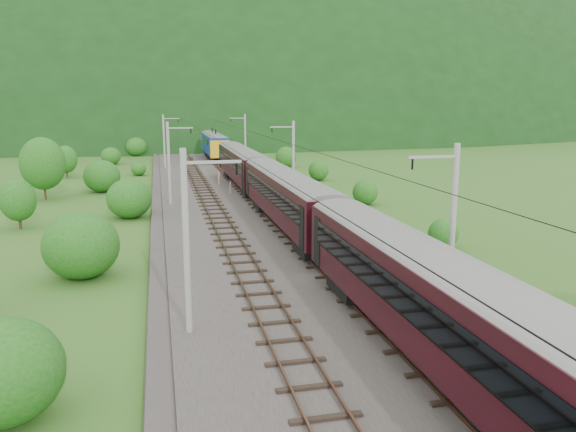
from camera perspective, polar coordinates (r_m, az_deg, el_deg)
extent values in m
plane|color=#335B1C|center=(26.49, 3.82, -11.05)|extent=(600.00, 600.00, 0.00)
cube|color=#38332D|center=(35.58, -0.85, -4.81)|extent=(14.00, 220.00, 0.30)
cube|color=#513223|center=(34.99, -5.86, -4.57)|extent=(0.08, 220.00, 0.15)
cube|color=#513223|center=(35.19, -3.54, -4.44)|extent=(0.08, 220.00, 0.15)
cube|color=black|center=(35.12, -4.69, -4.72)|extent=(2.40, 220.00, 0.12)
cube|color=#513223|center=(35.87, 1.78, -4.11)|extent=(0.08, 220.00, 0.15)
cube|color=#513223|center=(36.25, 3.98, -3.96)|extent=(0.08, 220.00, 0.15)
cube|color=black|center=(36.09, 2.89, -4.24)|extent=(2.40, 220.00, 0.12)
cylinder|color=gray|center=(24.12, -10.30, -2.71)|extent=(0.28, 0.28, 8.00)
cube|color=gray|center=(23.61, -7.67, 5.45)|extent=(2.40, 0.12, 0.12)
cylinder|color=black|center=(23.76, -5.24, 4.81)|extent=(0.10, 0.10, 0.50)
cylinder|color=gray|center=(55.70, -12.00, 5.23)|extent=(0.28, 0.28, 8.00)
cube|color=gray|center=(55.48, -10.90, 8.78)|extent=(2.40, 0.12, 0.12)
cylinder|color=black|center=(55.54, -9.84, 8.51)|extent=(0.10, 0.10, 0.50)
cylinder|color=gray|center=(87.58, -12.48, 7.42)|extent=(0.28, 0.28, 8.00)
cube|color=gray|center=(87.44, -11.78, 9.67)|extent=(2.40, 0.12, 0.12)
cylinder|color=black|center=(87.48, -11.11, 9.50)|extent=(0.10, 0.10, 0.50)
cylinder|color=gray|center=(119.53, -12.70, 8.43)|extent=(0.28, 0.28, 8.00)
cube|color=gray|center=(119.43, -12.19, 10.08)|extent=(2.40, 0.12, 0.12)
cylinder|color=black|center=(119.46, -11.69, 9.96)|extent=(0.10, 0.10, 0.50)
cylinder|color=gray|center=(151.50, -12.83, 9.02)|extent=(0.28, 0.28, 8.00)
cube|color=gray|center=(151.42, -12.42, 10.32)|extent=(2.40, 0.12, 0.12)
cylinder|color=black|center=(151.44, -12.03, 10.23)|extent=(0.10, 0.10, 0.50)
cylinder|color=gray|center=(27.58, 16.37, -1.21)|extent=(0.28, 0.28, 8.00)
cube|color=gray|center=(26.49, 14.51, 5.84)|extent=(2.40, 0.12, 0.12)
cylinder|color=black|center=(26.07, 12.52, 5.18)|extent=(0.10, 0.10, 0.50)
cylinder|color=gray|center=(57.28, 0.55, 5.65)|extent=(0.28, 0.28, 8.00)
cube|color=gray|center=(56.76, -0.64, 9.04)|extent=(2.40, 0.12, 0.12)
cylinder|color=black|center=(56.57, -1.64, 8.72)|extent=(0.10, 0.10, 0.50)
cylinder|color=gray|center=(88.60, -4.37, 7.69)|extent=(0.28, 0.28, 8.00)
cube|color=gray|center=(88.26, -5.18, 9.88)|extent=(2.40, 0.12, 0.12)
cylinder|color=black|center=(88.14, -5.83, 9.67)|extent=(0.10, 0.10, 0.50)
cylinder|color=gray|center=(120.27, -6.72, 8.65)|extent=(0.28, 0.28, 8.00)
cube|color=gray|center=(120.03, -7.34, 10.25)|extent=(2.40, 0.12, 0.12)
cylinder|color=black|center=(119.94, -7.81, 10.10)|extent=(0.10, 0.10, 0.50)
cylinder|color=gray|center=(152.09, -8.09, 9.20)|extent=(0.28, 0.28, 8.00)
cube|color=gray|center=(151.89, -8.59, 10.46)|extent=(2.40, 0.12, 0.12)
cylinder|color=black|center=(151.82, -8.97, 10.34)|extent=(0.10, 0.10, 0.50)
cylinder|color=black|center=(33.86, -4.88, 6.30)|extent=(0.03, 198.00, 0.03)
cylinder|color=black|center=(34.87, 3.00, 6.48)|extent=(0.03, 198.00, 0.03)
ellipsoid|color=black|center=(283.65, -11.74, 9.23)|extent=(504.00, 360.00, 244.00)
cube|color=black|center=(21.53, 14.42, -8.18)|extent=(2.98, 22.57, 3.08)
cylinder|color=slate|center=(21.11, 14.61, -4.63)|extent=(2.98, 22.46, 2.98)
cube|color=black|center=(20.78, 10.75, -7.66)|extent=(0.05, 19.87, 1.18)
cube|color=black|center=(22.13, 17.97, -6.83)|extent=(0.05, 19.87, 1.18)
cube|color=black|center=(29.01, 7.03, -6.90)|extent=(2.26, 3.28, 0.92)
cube|color=black|center=(43.26, -0.05, 2.04)|extent=(2.98, 22.57, 3.08)
cylinder|color=slate|center=(43.06, -0.05, 3.86)|extent=(2.98, 22.46, 2.98)
cube|color=black|center=(42.89, -2.02, 2.45)|extent=(0.05, 19.87, 1.18)
cube|color=black|center=(43.56, 1.88, 2.59)|extent=(0.05, 19.87, 1.18)
cube|color=black|center=(36.19, 2.77, -3.10)|extent=(2.26, 3.28, 0.92)
cube|color=black|center=(51.22, -2.04, 1.25)|extent=(2.26, 3.28, 0.92)
cube|color=black|center=(66.34, -4.68, 5.32)|extent=(2.98, 22.57, 3.08)
cylinder|color=slate|center=(66.20, -4.70, 6.51)|extent=(2.98, 22.46, 2.98)
cube|color=black|center=(66.10, -5.98, 5.59)|extent=(0.05, 19.87, 1.18)
cube|color=black|center=(66.53, -3.39, 5.67)|extent=(0.05, 19.87, 1.18)
cube|color=black|center=(58.86, -3.51, 2.58)|extent=(2.26, 3.28, 0.92)
cube|color=black|center=(74.34, -5.55, 4.41)|extent=(2.26, 3.28, 0.92)
cube|color=navy|center=(98.88, -7.51, 7.29)|extent=(2.98, 18.47, 3.08)
cylinder|color=slate|center=(98.79, -7.53, 8.09)|extent=(2.98, 18.38, 2.98)
cube|color=black|center=(98.72, -8.39, 7.47)|extent=(0.05, 16.25, 1.18)
cube|color=black|center=(99.01, -6.64, 7.53)|extent=(0.05, 16.25, 1.18)
cube|color=black|center=(92.64, -7.08, 5.78)|extent=(2.26, 3.28, 0.92)
cube|color=black|center=(105.46, -7.83, 6.45)|extent=(2.26, 3.28, 0.92)
cube|color=gold|center=(107.87, -7.99, 7.51)|extent=(3.04, 0.50, 2.77)
cube|color=gold|center=(89.94, -6.93, 6.76)|extent=(3.04, 0.50, 2.77)
cube|color=black|center=(101.74, -7.71, 8.59)|extent=(0.08, 1.60, 0.92)
cylinder|color=red|center=(68.60, -7.03, 3.87)|extent=(0.18, 0.18, 1.65)
cylinder|color=red|center=(61.68, -5.87, 2.90)|extent=(0.14, 0.14, 1.35)
cylinder|color=black|center=(54.75, -10.35, 1.90)|extent=(0.12, 0.12, 1.77)
sphere|color=red|center=(54.60, -10.39, 2.86)|extent=(0.21, 0.21, 0.21)
ellipsoid|color=#184E14|center=(20.65, -26.98, -13.93)|extent=(3.81, 3.81, 3.43)
ellipsoid|color=#184E14|center=(34.79, -20.28, -2.82)|extent=(4.37, 4.37, 3.93)
ellipsoid|color=#184E14|center=(51.55, -15.83, 1.72)|extent=(3.94, 3.94, 3.55)
ellipsoid|color=#184E14|center=(67.57, -18.40, 3.86)|extent=(4.09, 4.09, 3.69)
ellipsoid|color=#184E14|center=(81.52, -14.94, 4.64)|extent=(2.10, 2.10, 1.89)
ellipsoid|color=#184E14|center=(97.19, -17.55, 5.83)|extent=(3.17, 3.17, 2.86)
ellipsoid|color=#184E14|center=(111.54, -15.14, 6.81)|extent=(3.94, 3.94, 3.55)
cylinder|color=black|center=(50.45, -25.63, 0.05)|extent=(0.24, 0.24, 2.23)
ellipsoid|color=#184E14|center=(50.24, -25.75, 1.47)|extent=(2.87, 2.87, 3.44)
cylinder|color=black|center=(64.51, -23.52, 3.11)|extent=(0.24, 0.24, 3.57)
ellipsoid|color=#184E14|center=(64.28, -23.66, 4.90)|extent=(4.59, 4.59, 5.51)
cylinder|color=black|center=(82.22, -21.58, 4.45)|extent=(0.24, 0.24, 2.37)
ellipsoid|color=#184E14|center=(82.09, -21.65, 5.39)|extent=(3.05, 3.05, 3.66)
ellipsoid|color=#184E14|center=(41.00, 15.49, -1.88)|extent=(2.12, 2.12, 1.91)
ellipsoid|color=#184E14|center=(56.84, 7.84, 2.29)|extent=(2.54, 2.54, 2.29)
ellipsoid|color=#184E14|center=(73.96, 3.13, 4.54)|extent=(2.65, 2.65, 2.38)
ellipsoid|color=#184E14|center=(88.74, -0.22, 5.90)|extent=(3.27, 3.27, 2.95)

